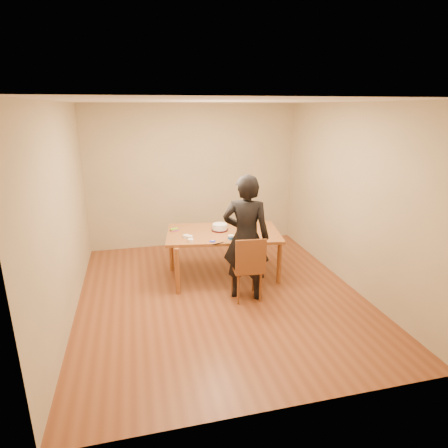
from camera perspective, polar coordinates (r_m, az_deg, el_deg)
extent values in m
cube|color=brown|center=(5.58, -0.57, -10.68)|extent=(4.00, 4.50, 0.00)
cube|color=silver|center=(4.92, -0.67, 18.24)|extent=(4.00, 4.50, 0.00)
cube|color=tan|center=(7.25, -4.66, 7.20)|extent=(4.00, 0.00, 2.70)
cube|color=tan|center=(5.05, -23.34, 1.28)|extent=(0.00, 4.50, 2.70)
cube|color=tan|center=(5.86, 18.86, 3.86)|extent=(0.00, 4.50, 2.70)
cube|color=brown|center=(5.87, -0.11, -1.44)|extent=(1.88, 1.29, 0.04)
cube|color=brown|center=(5.32, 3.44, -6.80)|extent=(0.40, 0.40, 0.04)
cylinder|color=#D20E45|center=(5.95, -0.65, -0.88)|extent=(0.26, 0.26, 0.02)
cylinder|color=white|center=(5.93, -0.65, -0.44)|extent=(0.24, 0.24, 0.08)
ellipsoid|color=white|center=(5.92, -0.65, 0.03)|extent=(0.23, 0.23, 0.03)
cylinder|color=white|center=(5.51, 1.07, -2.09)|extent=(0.09, 0.09, 0.08)
cylinder|color=#1C26B8|center=(5.46, -1.75, -2.65)|extent=(0.09, 0.09, 0.01)
ellipsoid|color=white|center=(5.46, -1.75, -2.52)|extent=(0.04, 0.04, 0.02)
cylinder|color=white|center=(5.47, -5.10, -2.49)|extent=(0.08, 0.08, 0.04)
cylinder|color=white|center=(5.64, -5.79, -1.89)|extent=(0.09, 0.09, 0.04)
cylinder|color=white|center=(5.60, -5.24, -2.01)|extent=(0.09, 0.09, 0.04)
cube|color=#D53296|center=(5.98, -7.54, -0.95)|extent=(0.12, 0.07, 0.02)
cube|color=green|center=(5.97, -7.60, -0.77)|extent=(0.14, 0.10, 0.02)
cube|color=black|center=(5.37, -0.90, -2.98)|extent=(0.17, 0.08, 0.01)
imported|color=black|center=(5.19, 3.38, -2.13)|extent=(0.77, 0.65, 1.79)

